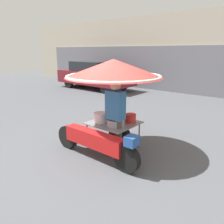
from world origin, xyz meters
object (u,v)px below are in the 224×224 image
at_px(vendor_motorcycle_cart, 112,79).
at_px(vendor_person, 115,114).
at_px(potted_plant, 74,73).
at_px(parked_car, 94,75).

distance_m(vendor_motorcycle_cart, vendor_person, 0.74).
bearing_deg(vendor_motorcycle_cart, potted_plant, 143.23).
distance_m(vendor_person, parked_car, 8.45).
bearing_deg(vendor_motorcycle_cart, parked_car, 136.95).
height_order(vendor_motorcycle_cart, vendor_person, vendor_motorcycle_cart).
bearing_deg(parked_car, vendor_person, -42.79).
xyz_separation_m(vendor_person, potted_plant, (-9.54, 7.11, -0.34)).
relative_size(parked_car, potted_plant, 4.79).
relative_size(vendor_motorcycle_cart, vendor_person, 1.36).
distance_m(vendor_motorcycle_cart, potted_plant, 11.69).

